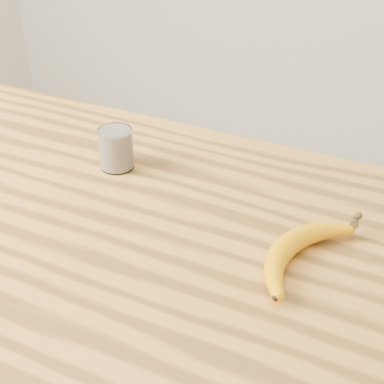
% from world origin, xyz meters
% --- Properties ---
extents(table, '(1.20, 0.80, 0.90)m').
position_xyz_m(table, '(0.00, 0.00, 0.77)').
color(table, '#B57A2F').
rests_on(table, ground).
extents(smoothie_glass, '(0.07, 0.07, 0.09)m').
position_xyz_m(smoothie_glass, '(-0.04, 0.16, 0.94)').
color(smoothie_glass, white).
rests_on(smoothie_glass, table).
extents(banana, '(0.20, 0.33, 0.04)m').
position_xyz_m(banana, '(0.36, 0.04, 0.92)').
color(banana, orange).
rests_on(banana, table).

